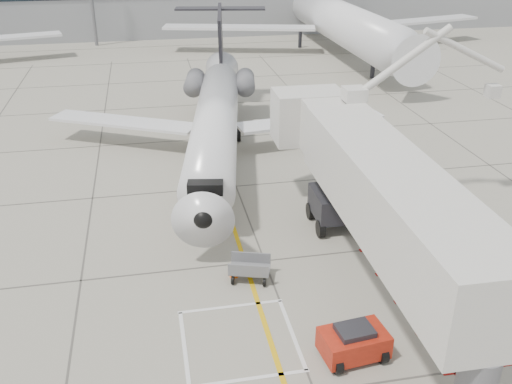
{
  "coord_description": "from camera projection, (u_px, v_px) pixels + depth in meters",
  "views": [
    {
      "loc": [
        -4.54,
        -17.21,
        14.01
      ],
      "look_at": [
        0.0,
        6.0,
        2.5
      ],
      "focal_mm": 40.0,
      "sensor_mm": 36.0,
      "label": 1
    }
  ],
  "objects": [
    {
      "name": "ground_plane",
      "position": [
        286.0,
        316.0,
        22.1
      ],
      "size": [
        260.0,
        260.0,
        0.0
      ],
      "primitive_type": "plane",
      "color": "gray",
      "rests_on": "ground"
    },
    {
      "name": "regional_jet",
      "position": [
        213.0,
        110.0,
        33.01
      ],
      "size": [
        27.89,
        32.83,
        7.68
      ],
      "primitive_type": null,
      "rotation": [
        0.0,
        0.0,
        -0.17
      ],
      "color": "silver",
      "rests_on": "ground_plane"
    },
    {
      "name": "jet_bridge",
      "position": [
        391.0,
        213.0,
        21.33
      ],
      "size": [
        9.74,
        19.98,
        7.93
      ],
      "primitive_type": null,
      "rotation": [
        0.0,
        0.0,
        -0.02
      ],
      "color": "silver",
      "rests_on": "ground_plane"
    },
    {
      "name": "pushback_tug",
      "position": [
        354.0,
        341.0,
        19.81
      ],
      "size": [
        2.43,
        1.68,
        1.33
      ],
      "primitive_type": null,
      "rotation": [
        0.0,
        0.0,
        0.11
      ],
      "color": "#AC2110",
      "rests_on": "ground_plane"
    },
    {
      "name": "baggage_cart",
      "position": [
        250.0,
        269.0,
        24.11
      ],
      "size": [
        1.94,
        1.53,
        1.07
      ],
      "primitive_type": null,
      "rotation": [
        0.0,
        0.0,
        -0.3
      ],
      "color": "slate",
      "rests_on": "ground_plane"
    },
    {
      "name": "ground_power_unit",
      "position": [
        469.0,
        243.0,
        25.03
      ],
      "size": [
        2.8,
        1.86,
        2.08
      ],
      "primitive_type": null,
      "rotation": [
        0.0,
        0.0,
        0.13
      ],
      "color": "beige",
      "rests_on": "ground_plane"
    },
    {
      "name": "cone_nose",
      "position": [
        234.0,
        272.0,
        24.43
      ],
      "size": [
        0.34,
        0.34,
        0.47
      ],
      "primitive_type": "cone",
      "color": "#F25B0C",
      "rests_on": "ground_plane"
    },
    {
      "name": "cone_side",
      "position": [
        216.0,
        229.0,
        27.76
      ],
      "size": [
        0.32,
        0.32,
        0.44
      ],
      "primitive_type": "cone",
      "color": "#FF640D",
      "rests_on": "ground_plane"
    }
  ]
}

